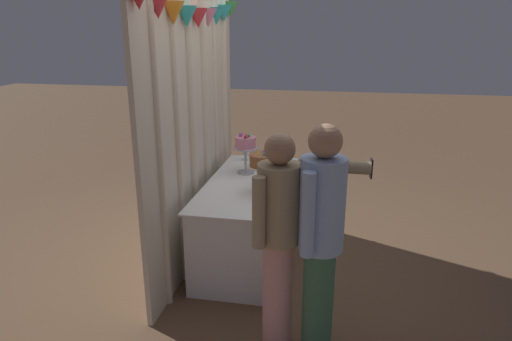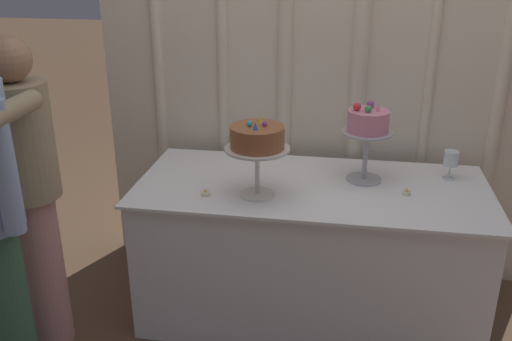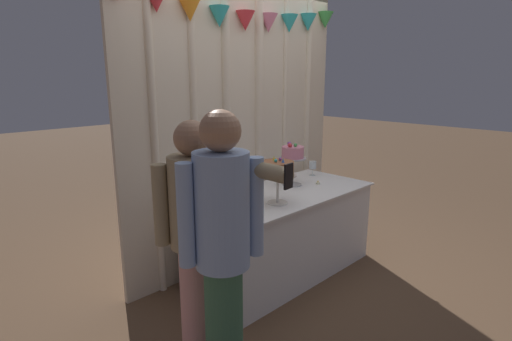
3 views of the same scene
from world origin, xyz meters
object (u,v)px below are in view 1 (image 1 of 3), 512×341
at_px(guest_man_pink_jacket, 321,233).
at_px(cake_display_nearright, 246,145).
at_px(wine_glass, 246,151).
at_px(tealight_near_left, 264,167).
at_px(cake_table, 251,219).
at_px(tealight_far_left, 263,201).
at_px(guest_girl_blue_dress, 280,233).
at_px(cake_display_nearleft, 264,162).

bearing_deg(guest_man_pink_jacket, cake_display_nearright, 28.14).
distance_m(wine_glass, tealight_near_left, 0.35).
xyz_separation_m(cake_table, tealight_near_left, (0.45, -0.05, 0.39)).
bearing_deg(cake_display_nearright, guest_man_pink_jacket, -151.86).
bearing_deg(tealight_near_left, guest_man_pink_jacket, -158.83).
xyz_separation_m(wine_glass, guest_man_pink_jacket, (-1.96, -0.91, 0.03)).
bearing_deg(cake_table, cake_display_nearright, 22.13).
bearing_deg(guest_man_pink_jacket, tealight_far_left, 32.86).
distance_m(cake_display_nearright, tealight_far_left, 0.85).
height_order(wine_glass, guest_girl_blue_dress, guest_girl_blue_dress).
xyz_separation_m(cake_table, cake_display_nearleft, (-0.25, -0.17, 0.65)).
bearing_deg(cake_display_nearright, tealight_far_left, -157.35).
bearing_deg(tealight_far_left, cake_table, 22.91).
distance_m(tealight_far_left, tealight_near_left, 0.96).
relative_size(cake_display_nearright, guest_girl_blue_dress, 0.27).
bearing_deg(cake_table, tealight_far_left, -157.09).
xyz_separation_m(tealight_near_left, guest_man_pink_jacket, (-1.73, -0.67, 0.13)).
bearing_deg(guest_girl_blue_dress, guest_man_pink_jacket, -95.64).
height_order(cake_table, wine_glass, wine_glass).
bearing_deg(guest_man_pink_jacket, cake_display_nearleft, 28.01).
height_order(cake_display_nearleft, guest_man_pink_jacket, guest_man_pink_jacket).
relative_size(cake_display_nearleft, tealight_near_left, 9.59).
xyz_separation_m(guest_girl_blue_dress, guest_man_pink_jacket, (-0.03, -0.27, 0.03)).
bearing_deg(cake_table, guest_man_pink_jacket, -150.74).
height_order(cake_display_nearright, guest_girl_blue_dress, guest_girl_blue_dress).
bearing_deg(tealight_near_left, cake_display_nearleft, -170.11).
xyz_separation_m(tealight_near_left, guest_girl_blue_dress, (-1.71, -0.40, 0.09)).
relative_size(cake_display_nearleft, guest_girl_blue_dress, 0.25).
height_order(cake_display_nearleft, tealight_near_left, cake_display_nearleft).
bearing_deg(tealight_far_left, guest_man_pink_jacket, -147.14).
bearing_deg(wine_glass, guest_girl_blue_dress, -161.57).
distance_m(cake_display_nearright, wine_glass, 0.47).
bearing_deg(cake_display_nearright, tealight_near_left, -36.74).
height_order(cake_table, tealight_far_left, tealight_far_left).
distance_m(guest_girl_blue_dress, guest_man_pink_jacket, 0.27).
bearing_deg(tealight_far_left, guest_girl_blue_dress, -162.36).
height_order(cake_display_nearright, guest_man_pink_jacket, guest_man_pink_jacket).
bearing_deg(tealight_far_left, cake_display_nearright, 22.65).
relative_size(cake_table, tealight_far_left, 36.49).
distance_m(cake_table, guest_girl_blue_dress, 1.41).
height_order(tealight_far_left, tealight_near_left, tealight_near_left).
distance_m(cake_table, guest_man_pink_jacket, 1.55).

